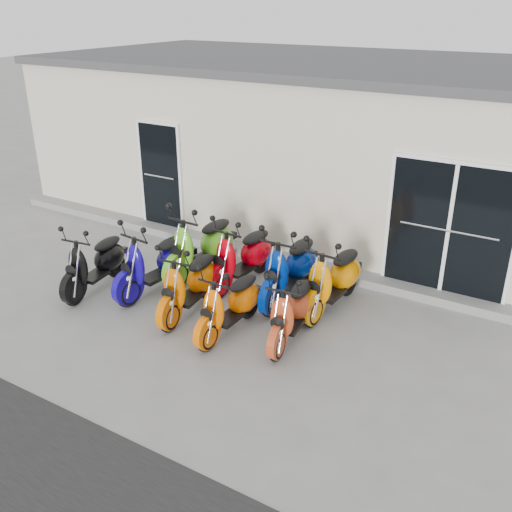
% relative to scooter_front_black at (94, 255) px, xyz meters
% --- Properties ---
extents(ground, '(80.00, 80.00, 0.00)m').
position_rel_scooter_front_black_xyz_m(ground, '(2.46, 0.52, -0.63)').
color(ground, gray).
rests_on(ground, ground).
extents(building, '(14.00, 6.00, 3.20)m').
position_rel_scooter_front_black_xyz_m(building, '(2.46, 5.72, 0.97)').
color(building, beige).
rests_on(building, ground).
extents(roof_cap, '(14.20, 6.20, 0.16)m').
position_rel_scooter_front_black_xyz_m(roof_cap, '(2.46, 5.72, 2.65)').
color(roof_cap, '#3F3F42').
rests_on(roof_cap, building).
extents(front_step, '(14.00, 0.40, 0.15)m').
position_rel_scooter_front_black_xyz_m(front_step, '(2.46, 2.54, -0.56)').
color(front_step, gray).
rests_on(front_step, ground).
extents(door_left, '(1.07, 0.08, 2.22)m').
position_rel_scooter_front_black_xyz_m(door_left, '(-0.74, 2.69, 0.63)').
color(door_left, black).
rests_on(door_left, front_step).
extents(door_right, '(2.02, 0.08, 2.22)m').
position_rel_scooter_front_black_xyz_m(door_right, '(5.06, 2.69, 0.63)').
color(door_right, black).
rests_on(door_right, front_step).
extents(scooter_front_black, '(0.85, 1.78, 1.26)m').
position_rel_scooter_front_black_xyz_m(scooter_front_black, '(0.00, 0.00, 0.00)').
color(scooter_front_black, black).
rests_on(scooter_front_black, ground).
extents(scooter_front_blue, '(0.87, 1.91, 1.37)m').
position_rel_scooter_front_black_xyz_m(scooter_front_blue, '(0.93, 0.46, 0.05)').
color(scooter_front_blue, '#110583').
rests_on(scooter_front_blue, ground).
extents(scooter_front_orange_a, '(0.80, 1.79, 1.28)m').
position_rel_scooter_front_black_xyz_m(scooter_front_orange_a, '(1.84, 0.17, 0.01)').
color(scooter_front_orange_a, '#DA5F00').
rests_on(scooter_front_orange_a, ground).
extents(scooter_front_orange_b, '(0.64, 1.64, 1.20)m').
position_rel_scooter_front_black_xyz_m(scooter_front_orange_b, '(2.69, -0.00, -0.03)').
color(scooter_front_orange_b, '#E95F00').
rests_on(scooter_front_orange_b, ground).
extents(scooter_front_red, '(0.76, 1.67, 1.19)m').
position_rel_scooter_front_black_xyz_m(scooter_front_red, '(3.55, 0.29, -0.04)').
color(scooter_front_red, '#BA3E1A').
rests_on(scooter_front_red, ground).
extents(scooter_back_green, '(0.81, 1.98, 1.44)m').
position_rel_scooter_front_black_xyz_m(scooter_back_green, '(1.21, 1.35, 0.09)').
color(scooter_back_green, '#5EBD21').
rests_on(scooter_back_green, ground).
extents(scooter_back_red, '(0.80, 1.87, 1.35)m').
position_rel_scooter_front_black_xyz_m(scooter_back_red, '(2.01, 1.41, 0.04)').
color(scooter_back_red, '#B7000C').
rests_on(scooter_back_red, ground).
extents(scooter_back_blue, '(0.73, 1.91, 1.40)m').
position_rel_scooter_front_black_xyz_m(scooter_back_blue, '(2.94, 1.38, 0.07)').
color(scooter_back_blue, navy).
rests_on(scooter_back_blue, ground).
extents(scooter_back_yellow, '(0.78, 1.88, 1.36)m').
position_rel_scooter_front_black_xyz_m(scooter_back_yellow, '(3.69, 1.41, 0.05)').
color(scooter_back_yellow, orange).
rests_on(scooter_back_yellow, ground).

